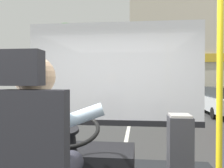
# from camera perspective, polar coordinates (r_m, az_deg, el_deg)

# --- Properties ---
(ground) EXTENTS (18.00, 44.00, 0.06)m
(ground) POSITION_cam_1_polar(r_m,az_deg,el_deg) (10.64, 4.55, -8.65)
(ground) COLOR #363636
(bus_driver) EXTENTS (0.75, 0.62, 0.85)m
(bus_driver) POSITION_cam_1_polar(r_m,az_deg,el_deg) (1.51, -17.43, -14.45)
(bus_driver) COLOR #282833
(bus_driver) RESTS_ON driver_seat
(steering_console) EXTENTS (1.10, 0.95, 0.79)m
(steering_console) POSITION_cam_1_polar(r_m,az_deg,el_deg) (2.62, -7.39, -19.20)
(steering_console) COLOR black
(steering_console) RESTS_ON bus_floor
(handrail_pole) EXTENTS (0.04, 0.04, 2.17)m
(handrail_pole) POSITION_cam_1_polar(r_m,az_deg,el_deg) (1.88, 24.93, -0.38)
(handrail_pole) COLOR yellow
(handrail_pole) RESTS_ON bus_floor
(fare_box) EXTENTS (0.22, 0.25, 0.79)m
(fare_box) POSITION_cam_1_polar(r_m,az_deg,el_deg) (2.44, 16.29, -16.49)
(fare_box) COLOR #333338
(fare_box) RESTS_ON bus_floor
(windshield_panel) EXTENTS (2.50, 0.08, 1.48)m
(windshield_panel) POSITION_cam_1_polar(r_m,az_deg,el_deg) (3.32, 0.50, -0.33)
(windshield_panel) COLOR silver
(street_tree) EXTENTS (2.43, 2.43, 4.86)m
(street_tree) POSITION_cam_1_polar(r_m,az_deg,el_deg) (13.13, -11.12, 9.09)
(street_tree) COLOR #4C3828
(street_tree) RESTS_ON ground
(shop_building) EXTENTS (11.43, 5.44, 8.12)m
(shop_building) POSITION_cam_1_polar(r_m,az_deg,el_deg) (20.75, 20.74, 7.36)
(shop_building) COLOR #BCB29E
(shop_building) RESTS_ON ground
(parked_car_silver) EXTENTS (1.99, 4.42, 1.41)m
(parked_car_silver) POSITION_cam_1_polar(r_m,az_deg,el_deg) (12.90, 25.88, -3.67)
(parked_car_silver) COLOR silver
(parked_car_silver) RESTS_ON ground
(parked_car_green) EXTENTS (1.79, 4.09, 1.20)m
(parked_car_green) POSITION_cam_1_polar(r_m,az_deg,el_deg) (18.27, 19.33, -2.59)
(parked_car_green) COLOR #195633
(parked_car_green) RESTS_ON ground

